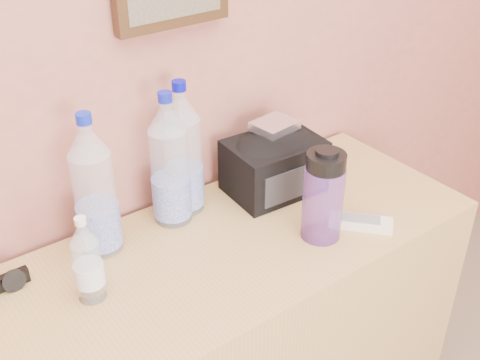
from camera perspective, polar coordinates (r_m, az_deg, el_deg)
name	(u,v)px	position (r m, az deg, el deg)	size (l,w,h in m)	color
dresser	(239,349)	(1.80, -0.12, -15.73)	(1.27, 0.53, 0.79)	#9D6C47
pet_large_a	(95,193)	(1.45, -13.60, -1.17)	(0.10, 0.10, 0.37)	white
pet_large_b	(170,166)	(1.53, -6.67, 1.31)	(0.10, 0.10, 0.36)	silver
pet_large_c	(183,155)	(1.57, -5.44, 2.37)	(0.10, 0.10, 0.37)	silver
pet_small	(88,263)	(1.35, -14.26, -7.68)	(0.06, 0.06, 0.21)	silver
nalgene_bottle	(323,195)	(1.49, 7.91, -1.40)	(0.10, 0.10, 0.25)	#6A399B
ac_remote	(360,223)	(1.60, 11.35, -3.99)	(0.16, 0.05, 0.02)	silver
toiletry_bag	(274,163)	(1.68, 3.25, 1.64)	(0.26, 0.18, 0.17)	black
foil_packet	(274,126)	(1.66, 3.29, 5.17)	(0.11, 0.09, 0.02)	silver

